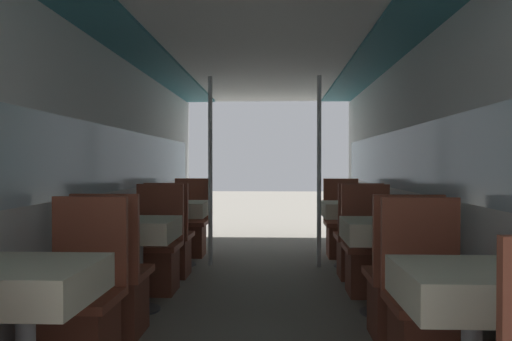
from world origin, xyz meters
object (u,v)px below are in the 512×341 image
object	(u,v)px
chair_left_near_1	(114,294)
chair_left_near_2	(170,249)
dining_table_right_0	(472,294)
chair_right_near_1	(401,297)
chair_right_near_2	(358,250)
dining_table_left_0	(25,290)
chair_right_far_0	(429,326)
support_pole_left_2	(210,171)
chair_right_far_2	(343,234)
support_pole_right_2	(319,171)
dining_table_left_2	(181,212)
dining_table_right_1	(383,235)
chair_left_far_1	(156,260)
chair_left_far_0	(79,322)
dining_table_left_1	(138,233)
dining_table_right_2	(349,212)
chair_left_far_2	(190,233)
chair_right_far_1	(369,262)

from	to	relation	value
chair_left_near_1	chair_left_near_2	xyz separation A→B (m)	(0.00, 1.83, 0.00)
dining_table_right_0	chair_right_near_1	world-z (taller)	chair_right_near_1
chair_left_near_1	chair_right_near_2	bearing A→B (deg)	42.59
dining_table_left_0	chair_right_far_0	world-z (taller)	chair_right_far_0
dining_table_right_0	support_pole_left_2	bearing A→B (deg)	114.09
chair_right_far_2	support_pole_right_2	size ratio (longest dim) A/B	0.45
chair_right_far_0	support_pole_right_2	xyz separation A→B (m)	(-0.35, 3.05, 0.82)
dining_table_left_2	chair_right_far_2	size ratio (longest dim) A/B	0.75
dining_table_right_1	chair_left_far_1	bearing A→B (deg)	163.10
chair_right_near_2	chair_left_near_2	bearing A→B (deg)	180.00
chair_left_far_0	chair_right_near_2	distance (m)	3.15
dining_table_left_1	dining_table_right_2	bearing A→B (deg)	42.59
dining_table_right_0	chair_right_far_0	size ratio (longest dim) A/B	0.75
dining_table_left_0	dining_table_right_1	bearing A→B (deg)	42.59
chair_left_near_1	chair_right_far_0	xyz separation A→B (m)	(1.99, -0.62, 0.00)
chair_right_near_2	chair_right_far_2	distance (m)	1.21
dining_table_right_0	chair_right_near_2	world-z (taller)	chair_right_near_2
dining_table_left_2	dining_table_right_1	bearing A→B (deg)	-42.59
chair_left_far_0	chair_left_far_2	bearing A→B (deg)	-90.00
chair_left_near_2	chair_right_far_0	world-z (taller)	same
chair_left_far_2	support_pole_left_2	bearing A→B (deg)	120.39
dining_table_left_2	dining_table_right_1	xyz separation A→B (m)	(1.99, -1.83, 0.00)
support_pole_right_2	dining_table_left_0	bearing A→B (deg)	-114.09
support_pole_left_2	dining_table_right_2	world-z (taller)	support_pole_left_2
dining_table_left_1	chair_left_far_1	xyz separation A→B (m)	(0.00, 0.60, -0.34)
dining_table_right_1	chair_right_far_2	size ratio (longest dim) A/B	0.75
chair_left_near_2	dining_table_right_1	size ratio (longest dim) A/B	1.34
dining_table_right_1	dining_table_right_2	xyz separation A→B (m)	(0.00, 1.83, 0.00)
dining_table_right_0	chair_right_far_2	xyz separation A→B (m)	(0.00, 4.26, -0.34)
dining_table_left_1	dining_table_right_1	size ratio (longest dim) A/B	1.00
chair_left_far_2	chair_right_far_1	size ratio (longest dim) A/B	1.00
dining_table_left_1	dining_table_left_0	bearing A→B (deg)	-90.00
dining_table_left_1	chair_right_near_2	distance (m)	2.36
dining_table_left_1	chair_right_far_2	distance (m)	3.16
chair_right_near_1	chair_right_near_2	xyz separation A→B (m)	(0.00, 1.83, 0.00)
dining_table_left_0	dining_table_left_1	bearing A→B (deg)	90.00
dining_table_right_0	dining_table_left_2	bearing A→B (deg)	118.54
dining_table_right_2	dining_table_left_0	bearing A→B (deg)	-118.54
chair_left_far_0	chair_left_far_1	bearing A→B (deg)	-90.00
chair_right_far_0	dining_table_right_1	distance (m)	1.27
chair_left_far_1	chair_right_near_2	distance (m)	2.08
dining_table_left_1	chair_right_far_2	world-z (taller)	chair_right_far_2
chair_right_far_0	chair_right_far_2	size ratio (longest dim) A/B	1.00
dining_table_left_1	dining_table_right_0	distance (m)	2.70
chair_left_far_0	chair_right_far_0	bearing A→B (deg)	-180.00
chair_left_far_1	dining_table_right_2	distance (m)	2.36
support_pole_left_2	chair_left_far_1	bearing A→B (deg)	-106.14
chair_left_near_1	chair_left_far_2	distance (m)	3.03
dining_table_left_0	chair_right_near_2	xyz separation A→B (m)	(1.99, 3.05, -0.34)
dining_table_left_2	support_pole_right_2	distance (m)	1.70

